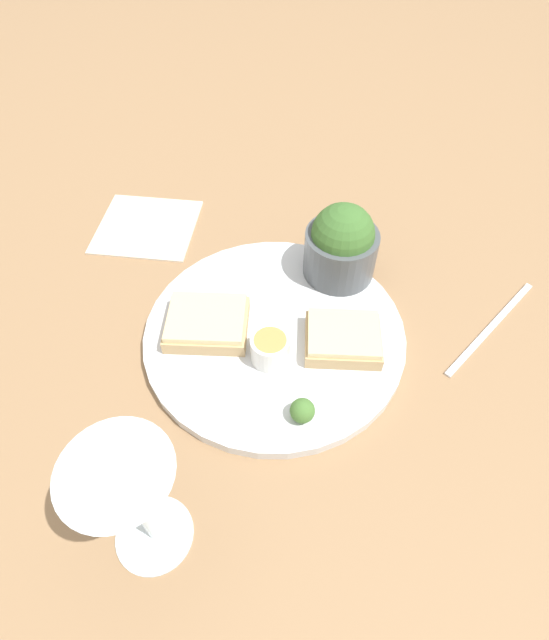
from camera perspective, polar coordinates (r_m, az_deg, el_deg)
The scene contains 10 objects.
ground_plane at distance 0.60m, azimuth 0.00°, elevation -2.03°, with size 4.00×4.00×0.00m, color #93704C.
dinner_plate at distance 0.60m, azimuth 0.00°, elevation -1.63°, with size 0.31×0.31×0.01m.
salad_bowl at distance 0.63m, azimuth 7.48°, elevation 8.62°, with size 0.09×0.09×0.10m.
sauce_ramekin at distance 0.55m, azimuth -0.50°, elevation -3.20°, with size 0.04×0.04×0.03m.
cheese_toast_near at distance 0.59m, azimuth -7.73°, elevation -0.31°, with size 0.12×0.12×0.03m.
cheese_toast_far at distance 0.57m, azimuth 7.85°, elevation -2.09°, with size 0.11×0.11×0.03m.
wine_glass at distance 0.41m, azimuth -16.35°, elevation -18.53°, with size 0.08×0.08×0.15m.
garnish at distance 0.52m, azimuth 3.20°, elevation -10.30°, with size 0.03×0.03×0.03m.
napkin at distance 0.76m, azimuth -14.38°, elevation 10.37°, with size 0.19×0.18×0.01m.
fork at distance 0.66m, azimuth 23.56°, elevation -0.68°, with size 0.02×0.20×0.01m.
Camera 1 is at (0.23, -0.28, 0.48)m, focal length 28.00 mm.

